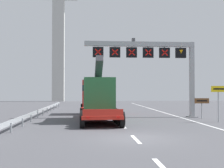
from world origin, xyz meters
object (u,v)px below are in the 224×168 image
Objects in this scene: overhead_lane_gantry at (154,56)px; exit_sign_yellow at (218,96)px; heavy_haul_truck_red at (96,96)px; tourist_info_sign_brown at (202,103)px; bridge_pylon_distant at (59,15)px.

overhead_lane_gantry reaches higher than exit_sign_yellow.
overhead_lane_gantry is at bearing 0.31° from heavy_haul_truck_red.
tourist_info_sign_brown is (3.99, -1.71, -4.40)m from overhead_lane_gantry.
exit_sign_yellow reaches higher than tourist_info_sign_brown.
exit_sign_yellow is at bearing -84.21° from tourist_info_sign_brown.
overhead_lane_gantry reaches higher than heavy_haul_truck_red.
heavy_haul_truck_red reaches higher than exit_sign_yellow.
overhead_lane_gantry is 7.20m from exit_sign_yellow.
overhead_lane_gantry is 3.69× the size of exit_sign_yellow.
bridge_pylon_distant reaches higher than tourist_info_sign_brown.
overhead_lane_gantry is 5.79× the size of tourist_info_sign_brown.
tourist_info_sign_brown is 52.00m from bridge_pylon_distant.
overhead_lane_gantry is 47.72m from bridge_pylon_distant.
bridge_pylon_distant is (-13.55, 43.22, 15.02)m from overhead_lane_gantry.
overhead_lane_gantry is 6.63m from heavy_haul_truck_red.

